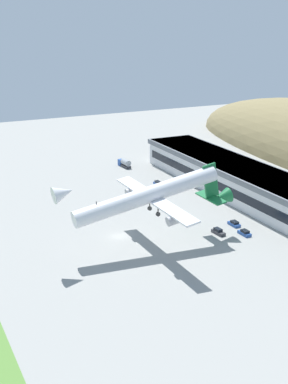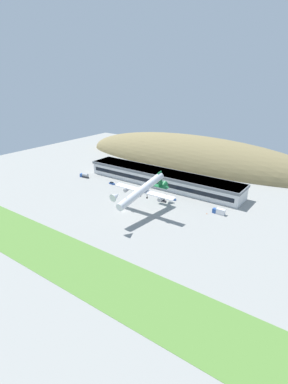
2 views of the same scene
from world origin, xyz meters
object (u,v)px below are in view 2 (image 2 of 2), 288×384
at_px(service_car_1, 165,196).
at_px(box_truck, 84,175).
at_px(terminal_building, 162,177).
at_px(traffic_cone_0, 207,213).
at_px(service_car_0, 173,199).
at_px(service_car_3, 112,183).
at_px(fuel_truck, 219,211).
at_px(cargo_airplane, 143,190).
at_px(service_car_2, 163,201).

xyz_separation_m(service_car_1, box_truck, (-69.69, -2.75, 0.90)).
distance_m(terminal_building, service_car_1, 22.59).
bearing_deg(traffic_cone_0, service_car_0, 166.16).
bearing_deg(service_car_0, service_car_3, -179.18).
bearing_deg(fuel_truck, service_car_3, 178.93).
relative_size(cargo_airplane, box_truck, 6.62).
xyz_separation_m(service_car_1, fuel_truck, (37.85, -3.57, 0.91)).
bearing_deg(service_car_0, service_car_2, -121.30).
bearing_deg(service_car_3, service_car_0, 0.82).
distance_m(service_car_2, traffic_cone_0, 29.32).
relative_size(cargo_airplane, traffic_cone_0, 83.58).
relative_size(service_car_0, service_car_2, 0.91).
distance_m(service_car_3, box_truck, 26.96).
relative_size(terminal_building, traffic_cone_0, 200.10).
xyz_separation_m(service_car_0, traffic_cone_0, (25.67, -6.33, -0.32)).
height_order(service_car_1, fuel_truck, fuel_truck).
relative_size(service_car_2, service_car_3, 0.99).
height_order(service_car_3, box_truck, box_truck).
relative_size(cargo_airplane, service_car_0, 11.92).
distance_m(service_car_0, box_truck, 76.47).
bearing_deg(cargo_airplane, terminal_building, 109.78).
height_order(terminal_building, service_car_2, terminal_building).
height_order(terminal_building, cargo_airplane, cargo_airplane).
relative_size(service_car_3, box_truck, 0.62).
bearing_deg(traffic_cone_0, fuel_truck, 37.22).
height_order(cargo_airplane, service_car_1, cargo_airplane).
height_order(service_car_0, service_car_1, service_car_0).
bearing_deg(service_car_3, traffic_cone_0, -4.27).
xyz_separation_m(service_car_2, box_truck, (-72.81, 4.60, 0.84)).
xyz_separation_m(cargo_airplane, service_car_2, (0.33, 20.14, -13.03)).
bearing_deg(fuel_truck, cargo_airplane, -145.70).
bearing_deg(fuel_truck, box_truck, 179.56).
bearing_deg(service_car_1, fuel_truck, -5.39).
bearing_deg(traffic_cone_0, terminal_building, 151.20).
bearing_deg(box_truck, service_car_0, 1.04).
bearing_deg(service_car_3, cargo_airplane, -29.17).
xyz_separation_m(terminal_building, fuel_truck, (51.25, -21.07, -4.02)).
relative_size(fuel_truck, box_truck, 0.96).
distance_m(box_truck, traffic_cone_0, 102.25).
height_order(service_car_0, service_car_2, service_car_2).
bearing_deg(cargo_airplane, traffic_cone_0, 33.74).
relative_size(service_car_2, traffic_cone_0, 7.73).
xyz_separation_m(cargo_airplane, traffic_cone_0, (29.65, 19.80, -13.40)).
height_order(service_car_0, box_truck, box_truck).
relative_size(terminal_building, cargo_airplane, 2.39).
bearing_deg(service_car_0, traffic_cone_0, -13.84).
bearing_deg(cargo_airplane, box_truck, 161.15).
xyz_separation_m(service_car_0, box_truck, (-76.45, -1.39, 0.89)).
height_order(fuel_truck, traffic_cone_0, fuel_truck).
distance_m(service_car_0, service_car_2, 7.01).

